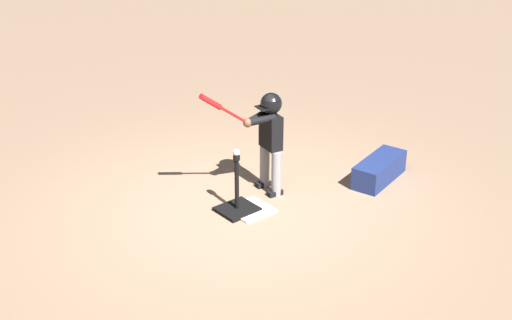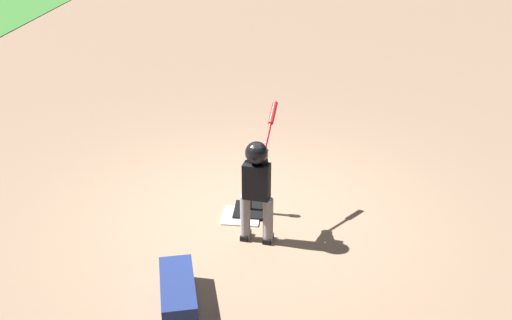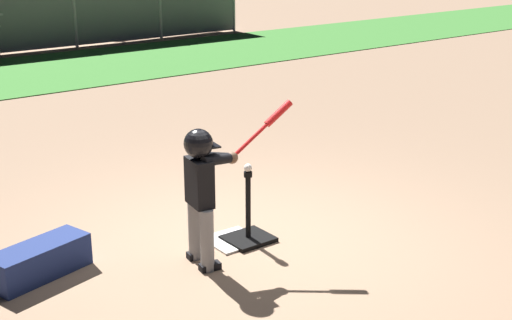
% 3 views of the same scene
% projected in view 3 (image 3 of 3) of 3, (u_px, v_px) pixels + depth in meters
% --- Properties ---
extents(ground_plane, '(90.00, 90.00, 0.00)m').
position_uv_depth(ground_plane, '(246.00, 242.00, 6.55)').
color(ground_plane, '#93755B').
extents(home_plate, '(0.45, 0.45, 0.02)m').
position_uv_depth(home_plate, '(232.00, 240.00, 6.57)').
color(home_plate, white).
rests_on(home_plate, ground_plane).
extents(batting_tee, '(0.42, 0.37, 0.68)m').
position_uv_depth(batting_tee, '(248.00, 231.00, 6.55)').
color(batting_tee, black).
rests_on(batting_tee, ground_plane).
extents(batter_child, '(1.00, 0.39, 1.36)m').
position_uv_depth(batter_child, '(203.00, 179.00, 5.90)').
color(batter_child, gray).
rests_on(batter_child, ground_plane).
extents(baseball, '(0.07, 0.07, 0.07)m').
position_uv_depth(baseball, '(248.00, 168.00, 6.36)').
color(baseball, white).
rests_on(baseball, batting_tee).
extents(bleachers_left_center, '(3.35, 1.95, 1.03)m').
position_uv_depth(bleachers_left_center, '(154.00, 15.00, 19.56)').
color(bleachers_left_center, '#93969E').
rests_on(bleachers_left_center, ground_plane).
extents(equipment_bag, '(0.89, 0.53, 0.28)m').
position_uv_depth(equipment_bag, '(39.00, 260.00, 5.88)').
color(equipment_bag, navy).
rests_on(equipment_bag, ground_plane).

